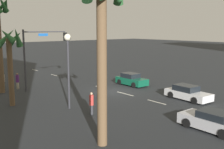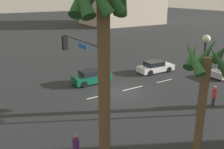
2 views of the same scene
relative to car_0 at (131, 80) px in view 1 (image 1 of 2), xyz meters
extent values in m
plane|color=#232628|center=(-1.11, 3.51, -0.65)|extent=(220.00, 220.00, 0.00)
cube|color=silver|center=(-6.96, 3.51, -0.65)|extent=(2.14, 0.14, 0.01)
cube|color=silver|center=(-2.76, 3.51, -0.65)|extent=(2.41, 0.14, 0.01)
cube|color=silver|center=(1.30, 3.51, -0.65)|extent=(1.97, 0.14, 0.01)
cube|color=silver|center=(12.18, 3.51, -0.65)|extent=(1.86, 0.14, 0.01)
cube|color=silver|center=(18.58, 3.51, -0.65)|extent=(2.07, 0.14, 0.01)
cube|color=#0F5138|center=(-0.05, 0.00, -0.12)|extent=(3.96, 1.74, 0.74)
cube|color=black|center=(0.19, 0.00, 0.50)|extent=(1.91, 1.51, 0.51)
cylinder|color=black|center=(-1.28, -0.78, -0.33)|extent=(0.64, 0.23, 0.64)
cylinder|color=black|center=(-1.26, 0.81, -0.33)|extent=(0.64, 0.23, 0.64)
cylinder|color=black|center=(1.16, -0.81, -0.33)|extent=(0.64, 0.23, 0.64)
cylinder|color=black|center=(1.18, 0.78, -0.33)|extent=(0.64, 0.23, 0.64)
cube|color=silver|center=(-8.23, 0.57, -0.17)|extent=(4.49, 1.98, 0.64)
cube|color=black|center=(-7.96, 0.55, 0.42)|extent=(2.20, 1.64, 0.53)
cylinder|color=black|center=(-9.63, -0.16, -0.33)|extent=(0.65, 0.26, 0.64)
cylinder|color=black|center=(-9.54, 1.46, -0.33)|extent=(0.65, 0.26, 0.64)
cylinder|color=black|center=(-6.91, -0.32, -0.33)|extent=(0.65, 0.26, 0.64)
cylinder|color=black|center=(-6.82, 1.30, -0.33)|extent=(0.65, 0.26, 0.64)
cube|color=#B7B7BC|center=(-13.92, 6.11, -0.14)|extent=(4.22, 1.81, 0.70)
cube|color=black|center=(-14.17, 6.11, 0.44)|extent=(2.03, 1.57, 0.46)
cylinder|color=black|center=(-12.61, 6.92, -0.33)|extent=(0.64, 0.23, 0.64)
cylinder|color=black|center=(-12.63, 5.26, -0.33)|extent=(0.64, 0.23, 0.64)
cylinder|color=black|center=(-15.21, 6.95, -0.33)|extent=(0.64, 0.23, 0.64)
cylinder|color=#38383D|center=(4.77, 10.81, 2.59)|extent=(0.20, 0.20, 6.48)
cylinder|color=#38383D|center=(4.82, 8.33, 5.58)|extent=(0.22, 4.96, 0.12)
cube|color=black|center=(4.87, 5.85, 5.00)|extent=(0.33, 0.33, 0.95)
sphere|color=red|center=(4.87, 5.67, 5.30)|extent=(0.20, 0.20, 0.20)
sphere|color=#392605|center=(4.87, 5.67, 5.00)|extent=(0.20, 0.20, 0.20)
sphere|color=black|center=(4.87, 5.67, 4.70)|extent=(0.20, 0.20, 0.20)
cube|color=#1959B2|center=(4.81, 8.58, 5.26)|extent=(0.06, 1.10, 0.28)
cylinder|color=#2D2D33|center=(-3.65, 10.63, 2.15)|extent=(0.18, 0.18, 5.60)
sphere|color=#F2EACC|center=(-3.65, 10.63, 5.22)|extent=(0.56, 0.56, 0.56)
cylinder|color=#1E7266|center=(8.09, 12.01, -0.29)|extent=(0.33, 0.33, 0.72)
cylinder|color=#B2A58C|center=(8.09, 12.01, 0.47)|extent=(0.44, 0.44, 0.79)
sphere|color=tan|center=(8.09, 12.01, 0.97)|extent=(0.21, 0.21, 0.21)
cylinder|color=#333338|center=(-6.13, 10.13, -0.29)|extent=(0.32, 0.32, 0.73)
cylinder|color=#BF3833|center=(-6.13, 10.13, 0.48)|extent=(0.43, 0.43, 0.80)
sphere|color=tan|center=(-6.13, 10.13, 0.98)|extent=(0.22, 0.22, 0.22)
cylinder|color=#B2A58C|center=(6.54, 11.00, -0.28)|extent=(0.28, 0.28, 0.74)
cylinder|color=#59266B|center=(6.54, 11.00, 0.49)|extent=(0.37, 0.37, 0.81)
sphere|color=#8C664C|center=(6.54, 11.00, 1.01)|extent=(0.22, 0.22, 0.22)
cylinder|color=brown|center=(0.34, 13.91, 2.24)|extent=(0.45, 0.45, 5.78)
cone|color=#2D6633|center=(1.26, 13.75, 5.18)|extent=(0.83, 1.78, 1.71)
cone|color=#2D6633|center=(-0.25, 14.19, 5.36)|extent=(1.07, 1.43, 1.33)
cone|color=#2D6633|center=(-0.26, 13.38, 5.20)|extent=(1.21, 1.27, 1.70)
cone|color=#2D6633|center=(0.70, 13.21, 5.11)|extent=(1.65, 1.21, 1.41)
cylinder|color=brown|center=(5.85, 12.92, 3.70)|extent=(0.55, 0.55, 8.70)
cone|color=#235628|center=(5.10, 12.57, 8.28)|extent=(1.07, 1.45, 1.72)
cone|color=#235628|center=(5.73, 12.06, 8.27)|extent=(1.67, 0.79, 1.64)
cone|color=#235628|center=(6.51, 12.23, 8.13)|extent=(1.59, 1.55, 1.80)
cylinder|color=brown|center=(-11.19, 13.01, 3.68)|extent=(0.56, 0.56, 8.66)
camera|label=1|loc=(-23.14, 22.26, 5.93)|focal=44.73mm
camera|label=2|loc=(10.86, 21.72, 8.21)|focal=39.66mm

